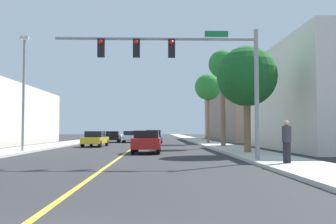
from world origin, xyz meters
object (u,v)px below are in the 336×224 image
object	(u,v)px
car_white	(131,136)
car_black	(113,137)
car_blue	(154,137)
palm_mid	(223,67)
palm_far	(208,88)
traffic_signal_mast	(188,62)
car_red	(147,142)
pedestrian	(287,142)
palm_near	(247,77)
car_yellow	(95,139)
car_silver	(137,135)
street_lamp	(24,87)

from	to	relation	value
car_white	car_black	world-z (taller)	car_white
car_white	car_blue	world-z (taller)	car_blue
palm_mid	palm_far	size ratio (longest dim) A/B	1.10
traffic_signal_mast	car_red	bearing A→B (deg)	105.93
palm_far	pedestrian	distance (m)	25.73
palm_far	palm_near	bearing A→B (deg)	-89.91
palm_far	car_white	xyz separation A→B (m)	(-8.89, 5.41, -5.47)
car_white	car_black	distance (m)	2.28
palm_near	car_black	xyz separation A→B (m)	(-11.16, 23.41, -4.12)
car_white	car_black	xyz separation A→B (m)	(-2.24, 0.42, -0.02)
palm_far	car_yellow	bearing A→B (deg)	-150.89
car_silver	pedestrian	bearing A→B (deg)	-79.12
car_silver	car_blue	xyz separation A→B (m)	(2.76, -14.42, 0.05)
pedestrian	palm_far	bearing A→B (deg)	-41.29
palm_mid	pedestrian	size ratio (longest dim) A/B	4.74
traffic_signal_mast	car_black	xyz separation A→B (m)	(-7.00, 29.26, -3.94)
car_yellow	car_black	distance (m)	12.11
palm_near	car_black	size ratio (longest dim) A/B	1.57
palm_mid	car_red	xyz separation A→B (m)	(-6.35, -7.17, -6.22)
pedestrian	palm_near	bearing A→B (deg)	-42.53
palm_mid	car_silver	xyz separation A→B (m)	(-8.82, 24.45, -6.24)
car_black	pedestrian	distance (m)	32.91
car_red	pedestrian	world-z (taller)	pedestrian
palm_near	car_blue	size ratio (longest dim) A/B	1.44
car_white	car_silver	bearing A→B (deg)	88.70
car_silver	pedestrian	distance (m)	41.75
traffic_signal_mast	palm_near	world-z (taller)	palm_near
traffic_signal_mast	pedestrian	world-z (taller)	traffic_signal_mast
traffic_signal_mast	palm_near	distance (m)	7.18
car_white	car_blue	size ratio (longest dim) A/B	0.85
street_lamp	palm_far	distance (m)	21.45
car_white	car_black	size ratio (longest dim) A/B	0.92
palm_near	traffic_signal_mast	bearing A→B (deg)	-125.41
car_yellow	palm_near	bearing A→B (deg)	-42.42
traffic_signal_mast	palm_mid	world-z (taller)	palm_mid
street_lamp	palm_near	distance (m)	14.60
street_lamp	car_blue	bearing A→B (deg)	63.47
palm_near	car_silver	xyz separation A→B (m)	(-8.76, 33.24, -4.10)
palm_near	car_silver	size ratio (longest dim) A/B	1.47
palm_far	car_yellow	size ratio (longest dim) A/B	1.66
street_lamp	pedestrian	bearing A→B (deg)	-33.55
palm_mid	car_yellow	world-z (taller)	palm_mid
traffic_signal_mast	palm_near	size ratio (longest dim) A/B	1.42
traffic_signal_mast	car_blue	distance (m)	25.04
palm_near	car_white	xyz separation A→B (m)	(-8.92, 22.99, -4.11)
street_lamp	pedestrian	size ratio (longest dim) A/B	4.34
traffic_signal_mast	pedestrian	distance (m)	5.64
palm_mid	car_silver	world-z (taller)	palm_mid
street_lamp	car_white	bearing A→B (deg)	75.27
palm_mid	car_black	xyz separation A→B (m)	(-11.22, 14.62, -6.26)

